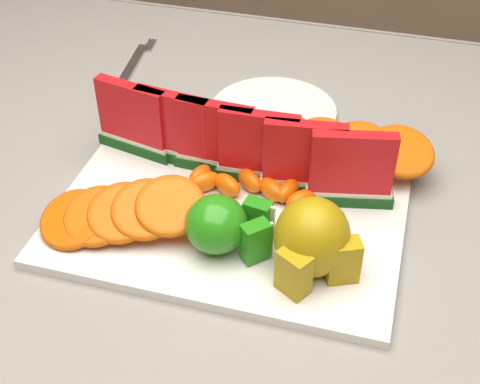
{
  "coord_description": "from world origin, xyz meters",
  "views": [
    {
      "loc": [
        0.24,
        -0.58,
        1.29
      ],
      "look_at": [
        0.08,
        -0.03,
        0.81
      ],
      "focal_mm": 50.0,
      "sensor_mm": 36.0,
      "label": 1
    }
  ],
  "objects_px": {
    "side_plate": "(273,112)",
    "fork": "(131,68)",
    "apple_cluster": "(223,225)",
    "platter": "(232,210)",
    "pear_cluster": "(313,241)"
  },
  "relations": [
    {
      "from": "platter",
      "to": "side_plate",
      "type": "relative_size",
      "value": 2.13
    },
    {
      "from": "pear_cluster",
      "to": "side_plate",
      "type": "relative_size",
      "value": 0.56
    },
    {
      "from": "apple_cluster",
      "to": "pear_cluster",
      "type": "distance_m",
      "value": 0.1
    },
    {
      "from": "apple_cluster",
      "to": "fork",
      "type": "xyz_separation_m",
      "value": [
        -0.26,
        0.35,
        -0.04
      ]
    },
    {
      "from": "side_plate",
      "to": "fork",
      "type": "distance_m",
      "value": 0.25
    },
    {
      "from": "side_plate",
      "to": "fork",
      "type": "bearing_deg",
      "value": 165.21
    },
    {
      "from": "platter",
      "to": "pear_cluster",
      "type": "height_order",
      "value": "pear_cluster"
    },
    {
      "from": "platter",
      "to": "pear_cluster",
      "type": "bearing_deg",
      "value": -33.7
    },
    {
      "from": "platter",
      "to": "pear_cluster",
      "type": "distance_m",
      "value": 0.14
    },
    {
      "from": "apple_cluster",
      "to": "fork",
      "type": "bearing_deg",
      "value": 126.19
    },
    {
      "from": "apple_cluster",
      "to": "platter",
      "type": "bearing_deg",
      "value": 98.87
    },
    {
      "from": "fork",
      "to": "apple_cluster",
      "type": "bearing_deg",
      "value": -53.81
    },
    {
      "from": "side_plate",
      "to": "pear_cluster",
      "type": "bearing_deg",
      "value": -69.34
    },
    {
      "from": "apple_cluster",
      "to": "side_plate",
      "type": "xyz_separation_m",
      "value": [
        -0.01,
        0.29,
        -0.04
      ]
    },
    {
      "from": "pear_cluster",
      "to": "fork",
      "type": "relative_size",
      "value": 0.54
    }
  ]
}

